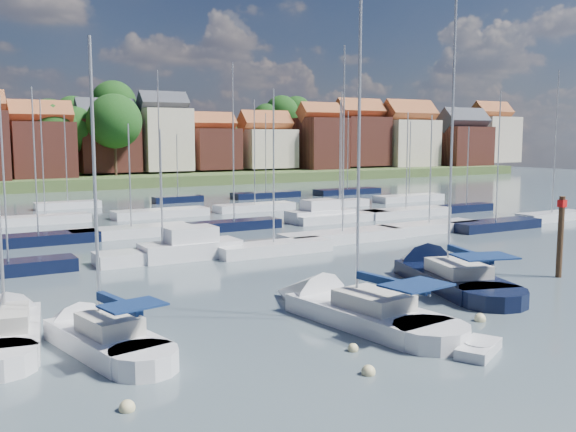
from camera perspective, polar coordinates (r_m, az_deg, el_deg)
ground at (r=66.15m, az=-10.80°, el=-0.48°), size 260.00×260.00×0.00m
sailboat_left at (r=27.93m, az=-16.83°, el=-10.19°), size 4.42×10.10×13.39m
sailboat_centre at (r=31.04m, az=4.79°, el=-8.19°), size 4.72×12.59×16.65m
sailboat_navy at (r=39.56m, az=13.15°, el=-5.04°), size 7.16×13.77×18.36m
sailboat_far at (r=30.42m, az=-23.75°, el=-9.12°), size 4.48×10.76×13.89m
tender at (r=26.81m, az=16.59°, el=-11.24°), size 2.81×2.23×0.55m
timber_piling at (r=42.32m, az=23.00°, el=-2.94°), size 0.40×0.40×7.21m
buoy_a at (r=21.49m, az=-14.10°, el=-16.44°), size 0.51×0.51×0.51m
buoy_b at (r=23.92m, az=7.15°, el=-13.81°), size 0.51×0.51×0.51m
buoy_c at (r=26.27m, az=5.80°, el=-11.85°), size 0.43×0.43×0.43m
buoy_d at (r=31.44m, az=16.70°, el=-8.93°), size 0.53×0.53×0.53m
buoy_e at (r=38.32m, az=12.04°, el=-5.93°), size 0.49×0.49×0.49m
marina_field at (r=62.28m, az=-7.66°, el=-0.48°), size 79.62×41.41×15.93m
far_shore_town at (r=156.44m, az=-21.58°, el=5.10°), size 212.46×90.00×22.27m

